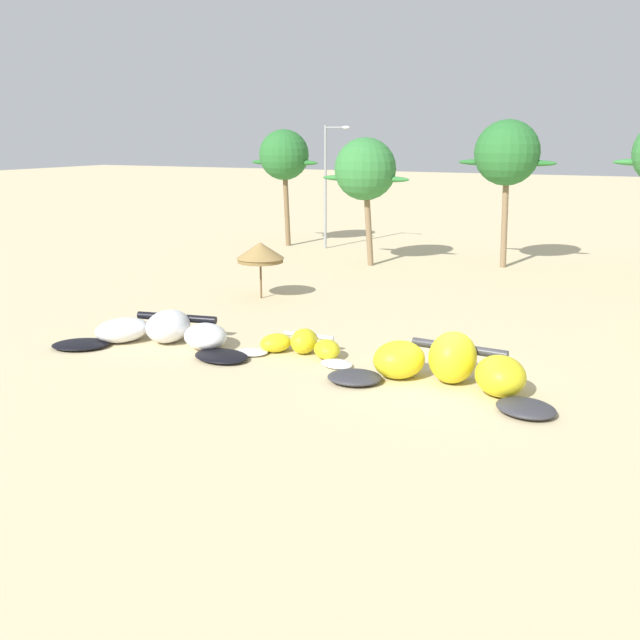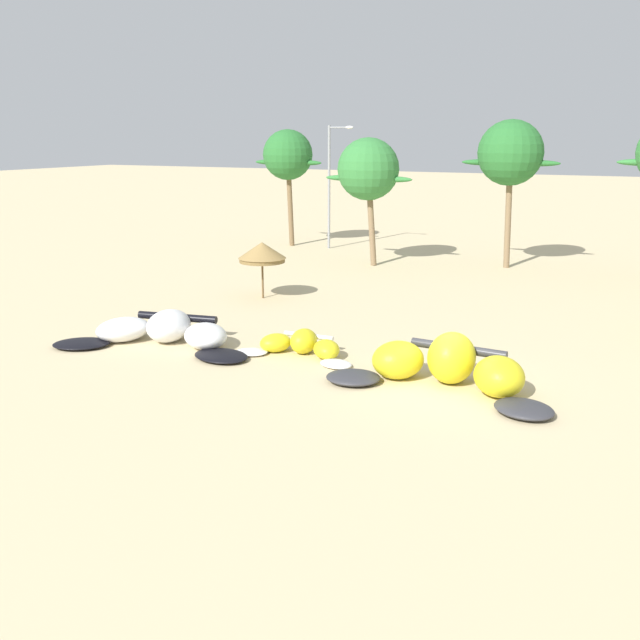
{
  "view_description": "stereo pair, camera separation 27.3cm",
  "coord_description": "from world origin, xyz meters",
  "px_view_note": "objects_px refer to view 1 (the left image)",
  "views": [
    {
      "loc": [
        5.63,
        -21.57,
        7.82
      ],
      "look_at": [
        -5.43,
        2.0,
        1.0
      ],
      "focal_mm": 39.75,
      "sensor_mm": 36.0,
      "label": 1
    },
    {
      "loc": [
        5.88,
        -21.45,
        7.82
      ],
      "look_at": [
        -5.43,
        2.0,
        1.0
      ],
      "focal_mm": 39.75,
      "sensor_mm": 36.0,
      "label": 2
    }
  ],
  "objects_px": {
    "kite_far_left": "(164,332)",
    "kite_left_of_center": "(448,367)",
    "kite_left": "(301,346)",
    "palm_left_of_gap": "(507,154)",
    "palm_leftmost": "(284,156)",
    "palm_left": "(365,170)",
    "beach_umbrella_near_van": "(260,252)",
    "lamppost_west": "(328,180)"
  },
  "relations": [
    {
      "from": "kite_far_left",
      "to": "kite_left_of_center",
      "type": "relative_size",
      "value": 1.06
    },
    {
      "from": "kite_left",
      "to": "palm_left_of_gap",
      "type": "xyz_separation_m",
      "value": [
        2.98,
        21.18,
        6.39
      ]
    },
    {
      "from": "palm_leftmost",
      "to": "palm_left",
      "type": "xyz_separation_m",
      "value": [
        8.16,
        -4.97,
        -0.61
      ]
    },
    {
      "from": "kite_far_left",
      "to": "beach_umbrella_near_van",
      "type": "xyz_separation_m",
      "value": [
        -0.59,
        8.55,
        1.82
      ]
    },
    {
      "from": "kite_far_left",
      "to": "lamppost_west",
      "type": "xyz_separation_m",
      "value": [
        -4.22,
        24.36,
        4.3
      ]
    },
    {
      "from": "palm_leftmost",
      "to": "palm_left_of_gap",
      "type": "relative_size",
      "value": 0.94
    },
    {
      "from": "palm_left",
      "to": "palm_leftmost",
      "type": "bearing_deg",
      "value": 148.64
    },
    {
      "from": "kite_far_left",
      "to": "palm_left_of_gap",
      "type": "bearing_deg",
      "value": 69.35
    },
    {
      "from": "kite_far_left",
      "to": "beach_umbrella_near_van",
      "type": "relative_size",
      "value": 2.93
    },
    {
      "from": "kite_left",
      "to": "beach_umbrella_near_van",
      "type": "xyz_separation_m",
      "value": [
        -5.98,
        7.52,
        1.94
      ]
    },
    {
      "from": "palm_left",
      "to": "lamppost_west",
      "type": "height_order",
      "value": "lamppost_west"
    },
    {
      "from": "kite_left",
      "to": "beach_umbrella_near_van",
      "type": "distance_m",
      "value": 9.8
    },
    {
      "from": "kite_left",
      "to": "palm_left",
      "type": "xyz_separation_m",
      "value": [
        -4.84,
        18.36,
        5.42
      ]
    },
    {
      "from": "kite_far_left",
      "to": "kite_left",
      "type": "distance_m",
      "value": 5.49
    },
    {
      "from": "beach_umbrella_near_van",
      "to": "palm_left",
      "type": "height_order",
      "value": "palm_left"
    },
    {
      "from": "beach_umbrella_near_van",
      "to": "palm_leftmost",
      "type": "distance_m",
      "value": 17.78
    },
    {
      "from": "kite_left",
      "to": "lamppost_west",
      "type": "xyz_separation_m",
      "value": [
        -9.61,
        23.33,
        4.42
      ]
    },
    {
      "from": "kite_left",
      "to": "lamppost_west",
      "type": "bearing_deg",
      "value": 112.39
    },
    {
      "from": "kite_far_left",
      "to": "beach_umbrella_near_van",
      "type": "distance_m",
      "value": 8.76
    },
    {
      "from": "palm_left_of_gap",
      "to": "lamppost_west",
      "type": "xyz_separation_m",
      "value": [
        -12.59,
        2.15,
        -1.97
      ]
    },
    {
      "from": "palm_leftmost",
      "to": "palm_left_of_gap",
      "type": "xyz_separation_m",
      "value": [
        15.99,
        -2.16,
        0.36
      ]
    },
    {
      "from": "kite_left_of_center",
      "to": "palm_left",
      "type": "xyz_separation_m",
      "value": [
        -10.59,
        19.32,
        5.13
      ]
    },
    {
      "from": "kite_left",
      "to": "palm_leftmost",
      "type": "bearing_deg",
      "value": 119.13
    },
    {
      "from": "kite_far_left",
      "to": "kite_left",
      "type": "xyz_separation_m",
      "value": [
        5.39,
        1.03,
        -0.12
      ]
    },
    {
      "from": "kite_left_of_center",
      "to": "palm_leftmost",
      "type": "distance_m",
      "value": 31.22
    },
    {
      "from": "kite_far_left",
      "to": "kite_left_of_center",
      "type": "xyz_separation_m",
      "value": [
        11.13,
        0.08,
        0.17
      ]
    },
    {
      "from": "kite_left_of_center",
      "to": "palm_left_of_gap",
      "type": "xyz_separation_m",
      "value": [
        -2.76,
        22.13,
        6.1
      ]
    },
    {
      "from": "beach_umbrella_near_van",
      "to": "palm_leftmost",
      "type": "bearing_deg",
      "value": 113.95
    },
    {
      "from": "beach_umbrella_near_van",
      "to": "palm_left",
      "type": "xyz_separation_m",
      "value": [
        1.13,
        10.84,
        3.49
      ]
    },
    {
      "from": "palm_left_of_gap",
      "to": "beach_umbrella_near_van",
      "type": "bearing_deg",
      "value": -123.26
    },
    {
      "from": "lamppost_west",
      "to": "kite_left_of_center",
      "type": "bearing_deg",
      "value": -57.7
    },
    {
      "from": "palm_leftmost",
      "to": "lamppost_west",
      "type": "relative_size",
      "value": 0.97
    },
    {
      "from": "kite_left",
      "to": "lamppost_west",
      "type": "height_order",
      "value": "lamppost_west"
    },
    {
      "from": "kite_far_left",
      "to": "palm_left_of_gap",
      "type": "xyz_separation_m",
      "value": [
        8.37,
        22.21,
        6.27
      ]
    },
    {
      "from": "lamppost_west",
      "to": "palm_leftmost",
      "type": "bearing_deg",
      "value": 179.87
    },
    {
      "from": "kite_far_left",
      "to": "kite_left_of_center",
      "type": "height_order",
      "value": "kite_left_of_center"
    },
    {
      "from": "lamppost_west",
      "to": "kite_left",
      "type": "bearing_deg",
      "value": -67.61
    },
    {
      "from": "beach_umbrella_near_van",
      "to": "lamppost_west",
      "type": "height_order",
      "value": "lamppost_west"
    },
    {
      "from": "beach_umbrella_near_van",
      "to": "palm_left_of_gap",
      "type": "height_order",
      "value": "palm_left_of_gap"
    },
    {
      "from": "kite_left",
      "to": "kite_left_of_center",
      "type": "bearing_deg",
      "value": -9.47
    },
    {
      "from": "kite_left_of_center",
      "to": "beach_umbrella_near_van",
      "type": "xyz_separation_m",
      "value": [
        -11.72,
        8.48,
        1.64
      ]
    },
    {
      "from": "kite_far_left",
      "to": "palm_left_of_gap",
      "type": "relative_size",
      "value": 0.93
    }
  ]
}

